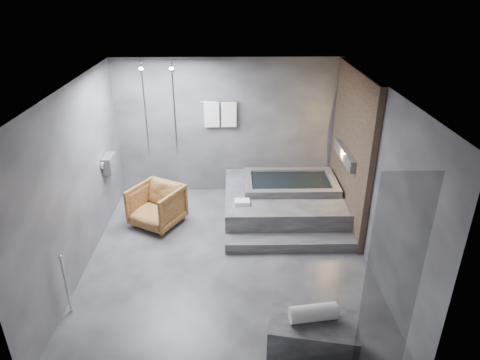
{
  "coord_description": "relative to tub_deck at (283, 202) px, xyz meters",
  "views": [
    {
      "loc": [
        0.09,
        -5.79,
        4.17
      ],
      "look_at": [
        0.2,
        0.3,
        1.27
      ],
      "focal_mm": 32.0,
      "sensor_mm": 36.0,
      "label": 1
    }
  ],
  "objects": [
    {
      "name": "rolled_towel",
      "position": [
        -0.02,
        -3.37,
        0.32
      ],
      "size": [
        0.6,
        0.28,
        0.21
      ],
      "primitive_type": "cylinder",
      "rotation": [
        0.0,
        1.57,
        0.14
      ],
      "color": "white",
      "rests_on": "concrete_bench"
    },
    {
      "name": "deck_towel",
      "position": [
        -0.8,
        -0.53,
        0.29
      ],
      "size": [
        0.27,
        0.2,
        0.07
      ],
      "primitive_type": "cube",
      "rotation": [
        0.0,
        0.0,
        0.02
      ],
      "color": "white",
      "rests_on": "tub_deck"
    },
    {
      "name": "room",
      "position": [
        -0.65,
        -1.21,
        1.48
      ],
      "size": [
        5.0,
        5.04,
        2.82
      ],
      "color": "#2F2F31",
      "rests_on": "ground"
    },
    {
      "name": "driftwood_chair",
      "position": [
        -2.36,
        -0.36,
        0.13
      ],
      "size": [
        1.12,
        1.13,
        0.76
      ],
      "primitive_type": "imported",
      "rotation": [
        0.0,
        0.0,
        -0.51
      ],
      "color": "#4F2E13",
      "rests_on": "ground"
    },
    {
      "name": "concrete_bench",
      "position": [
        -0.01,
        -3.41,
        -0.01
      ],
      "size": [
        1.14,
        0.76,
        0.47
      ],
      "primitive_type": "cube",
      "rotation": [
        0.0,
        0.0,
        -0.19
      ],
      "color": "#313134",
      "rests_on": "ground"
    },
    {
      "name": "tub_deck",
      "position": [
        0.0,
        0.0,
        0.0
      ],
      "size": [
        2.2,
        2.0,
        0.5
      ],
      "primitive_type": "cube",
      "color": "#343436",
      "rests_on": "ground"
    },
    {
      "name": "tub_step",
      "position": [
        0.0,
        -1.18,
        -0.16
      ],
      "size": [
        2.2,
        0.36,
        0.18
      ],
      "primitive_type": "cube",
      "color": "#343436",
      "rests_on": "ground"
    }
  ]
}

